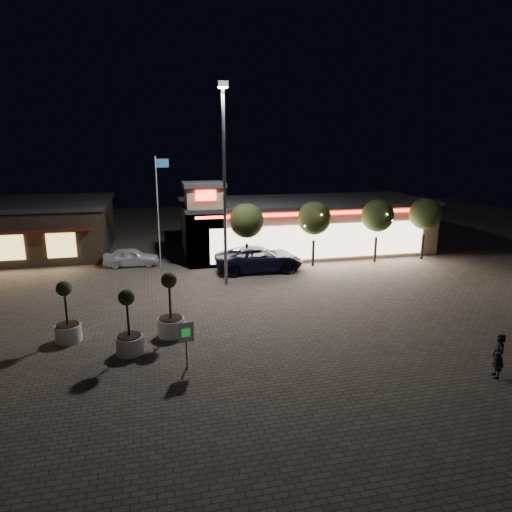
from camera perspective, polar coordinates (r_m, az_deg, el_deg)
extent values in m
plane|color=#635950|center=(21.89, -5.55, -10.09)|extent=(90.00, 90.00, 0.00)
cube|color=gray|center=(38.56, 6.07, 3.65)|extent=(20.00, 8.00, 4.00)
cube|color=#262628|center=(38.23, 6.15, 6.82)|extent=(20.40, 8.40, 0.30)
cube|color=#FFE3BF|center=(34.91, 8.20, 1.81)|extent=(17.00, 0.12, 2.60)
cube|color=red|center=(34.49, 8.34, 5.30)|extent=(19.00, 0.10, 0.18)
cube|color=gray|center=(33.88, -6.46, 3.74)|extent=(2.60, 2.60, 5.80)
cube|color=#262628|center=(33.47, -6.61, 8.88)|extent=(3.00, 3.00, 0.30)
cube|color=red|center=(32.20, -6.30, 7.52)|extent=(1.40, 0.10, 0.70)
cube|color=#382D23|center=(42.05, -28.78, 2.85)|extent=(16.00, 10.00, 4.00)
cube|color=#262628|center=(41.75, -29.12, 5.74)|extent=(16.40, 10.40, 0.30)
cube|color=#F4CC6E|center=(36.95, -28.49, 0.91)|extent=(2.00, 0.12, 1.80)
cube|color=#F4CC6E|center=(36.15, -23.16, 1.23)|extent=(2.00, 0.12, 1.80)
cylinder|color=gray|center=(28.33, -3.95, 8.10)|extent=(0.20, 0.20, 12.00)
cube|color=gray|center=(28.36, -4.18, 20.66)|extent=(0.60, 0.40, 0.35)
cube|color=white|center=(28.34, -4.17, 20.26)|extent=(0.45, 0.30, 0.08)
cylinder|color=white|center=(33.20, -12.14, 5.23)|extent=(0.10, 0.10, 8.00)
cube|color=#234C83|center=(32.87, -11.66, 11.30)|extent=(0.90, 0.04, 0.60)
cylinder|color=#332319|center=(32.49, -1.16, -0.12)|extent=(0.20, 0.20, 1.92)
sphere|color=#2D3819|center=(31.95, -1.18, 4.43)|extent=(2.42, 2.42, 2.42)
cylinder|color=#332319|center=(33.84, 7.16, 0.35)|extent=(0.20, 0.20, 1.92)
sphere|color=#2D3819|center=(33.32, 7.29, 4.72)|extent=(2.42, 2.42, 2.42)
cylinder|color=#332319|center=(35.84, 14.69, 0.77)|extent=(0.20, 0.20, 1.92)
sphere|color=#2D3819|center=(35.35, 14.95, 4.89)|extent=(2.42, 2.42, 2.42)
cylinder|color=#332319|center=(37.84, 20.07, 1.06)|extent=(0.20, 0.20, 1.92)
sphere|color=#2D3819|center=(37.37, 20.41, 4.96)|extent=(2.42, 2.42, 2.42)
imported|color=black|center=(32.37, 0.42, -0.34)|extent=(6.26, 2.89, 1.74)
imported|color=white|center=(34.87, -15.34, -0.12)|extent=(4.08, 1.85, 1.36)
imported|color=black|center=(20.35, 28.02, -10.98)|extent=(0.62, 0.76, 1.78)
cylinder|color=silver|center=(22.99, -22.39, -8.87)|extent=(1.17, 1.17, 0.78)
cylinder|color=black|center=(22.84, -22.48, -7.93)|extent=(1.01, 1.01, 0.06)
cylinder|color=#332319|center=(22.53, -22.70, -5.78)|extent=(0.10, 0.10, 1.76)
sphere|color=#2D3819|center=(22.28, -22.90, -3.77)|extent=(0.68, 0.68, 0.68)
cylinder|color=silver|center=(20.88, -15.50, -10.63)|extent=(1.18, 1.18, 0.79)
cylinder|color=black|center=(20.71, -15.57, -9.59)|extent=(1.02, 1.02, 0.06)
cylinder|color=#332319|center=(20.37, -15.74, -7.23)|extent=(0.10, 0.10, 1.77)
sphere|color=#2D3819|center=(20.09, -15.90, -5.00)|extent=(0.69, 0.69, 0.69)
cylinder|color=silver|center=(22.23, -10.56, -8.70)|extent=(1.27, 1.27, 0.84)
cylinder|color=black|center=(22.07, -10.61, -7.64)|extent=(1.10, 1.10, 0.06)
cylinder|color=#332319|center=(21.73, -10.73, -5.23)|extent=(0.11, 0.11, 1.90)
sphere|color=#2D3819|center=(21.45, -10.84, -2.97)|extent=(0.74, 0.74, 0.74)
cylinder|color=gray|center=(19.09, -8.67, -12.01)|extent=(0.08, 0.08, 1.20)
cube|color=white|center=(18.70, -8.77, -9.40)|extent=(0.65, 0.17, 0.85)
cube|color=#178E2C|center=(18.66, -8.76, -9.45)|extent=(0.35, 0.08, 0.35)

